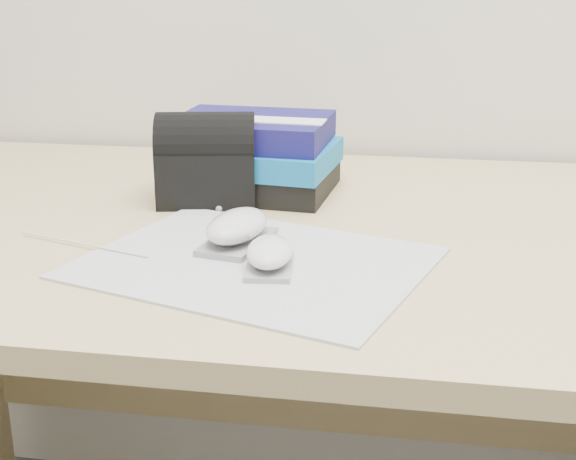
% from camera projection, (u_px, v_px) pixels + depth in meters
% --- Properties ---
extents(desk, '(1.60, 0.80, 0.73)m').
position_uv_depth(desk, '(356.00, 362.00, 1.19)').
color(desk, tan).
rests_on(desk, ground).
extents(mousepad, '(0.45, 0.39, 0.00)m').
position_uv_depth(mousepad, '(255.00, 263.00, 0.92)').
color(mousepad, '#9C9DA5').
rests_on(mousepad, desk).
extents(mouse_rear, '(0.08, 0.12, 0.05)m').
position_uv_depth(mouse_rear, '(237.00, 229.00, 0.97)').
color(mouse_rear, gray).
rests_on(mouse_rear, mousepad).
extents(mouse_front, '(0.06, 0.10, 0.04)m').
position_uv_depth(mouse_front, '(270.00, 254.00, 0.90)').
color(mouse_front, '#959597').
rests_on(mouse_front, mousepad).
extents(usb_cable, '(0.19, 0.06, 0.00)m').
position_uv_depth(usb_cable, '(83.00, 244.00, 0.97)').
color(usb_cable, silver).
rests_on(usb_cable, mousepad).
extents(book_stack, '(0.25, 0.21, 0.11)m').
position_uv_depth(book_stack, '(254.00, 155.00, 1.20)').
color(book_stack, black).
rests_on(book_stack, desk).
extents(pouch, '(0.15, 0.12, 0.13)m').
position_uv_depth(pouch, '(206.00, 159.00, 1.14)').
color(pouch, black).
rests_on(pouch, desk).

